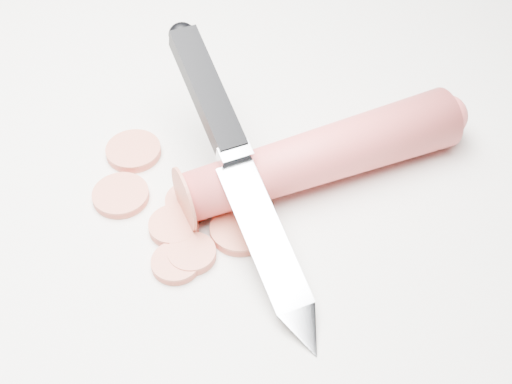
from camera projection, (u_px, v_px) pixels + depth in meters
The scene contains 10 objects.
ground at pixel (221, 174), 0.50m from camera, with size 2.40×2.40×0.00m, color silver.
carrot at pixel (322, 156), 0.48m from camera, with size 0.04×0.04×0.20m, color #D64343.
carrot_slice_0 at pixel (191, 202), 0.48m from camera, with size 0.03×0.03×0.01m, color #C85F44.
carrot_slice_1 at pixel (121, 195), 0.48m from camera, with size 0.04×0.04×0.01m, color #C85F44.
carrot_slice_2 at pixel (240, 230), 0.46m from camera, with size 0.04×0.04×0.01m, color #C85F44.
carrot_slice_3 at pixel (192, 254), 0.45m from camera, with size 0.03×0.03×0.01m, color #C85F44.
carrot_slice_4 at pixel (176, 263), 0.45m from camera, with size 0.03×0.03×0.01m, color #C85F44.
carrot_slice_5 at pixel (133, 151), 0.51m from camera, with size 0.04×0.04×0.01m, color #C85F44.
carrot_slice_6 at pixel (174, 226), 0.47m from camera, with size 0.03×0.03×0.01m, color #C85F44.
kitchen_knife at pixel (243, 171), 0.44m from camera, with size 0.21×0.15×0.09m, color #B7B9BE, non-canonical shape.
Camera 1 is at (0.21, -0.27, 0.36)m, focal length 50.00 mm.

